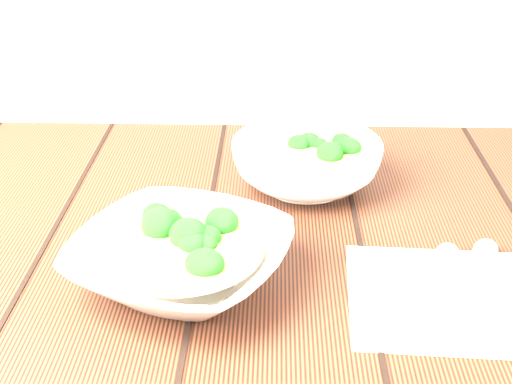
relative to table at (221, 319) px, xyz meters
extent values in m
cube|color=#391C10|center=(0.00, 0.00, 0.10)|extent=(1.20, 0.80, 0.04)
imported|color=silver|center=(-0.04, -0.09, 0.15)|extent=(0.31, 0.31, 0.06)
cylinder|color=#9E7747|center=(-0.04, -0.09, 0.17)|extent=(0.19, 0.19, 0.00)
ellipsoid|color=#1F6C18|center=(-0.01, -0.08, 0.18)|extent=(0.04, 0.04, 0.03)
ellipsoid|color=#1F6C18|center=(-0.02, -0.05, 0.18)|extent=(0.04, 0.04, 0.03)
ellipsoid|color=#1F6C18|center=(-0.06, -0.04, 0.18)|extent=(0.04, 0.04, 0.03)
ellipsoid|color=#1F6C18|center=(-0.07, -0.08, 0.18)|extent=(0.04, 0.04, 0.03)
ellipsoid|color=#1F6C18|center=(-0.07, -0.12, 0.18)|extent=(0.04, 0.04, 0.03)
ellipsoid|color=#1F6C18|center=(-0.03, -0.15, 0.18)|extent=(0.04, 0.04, 0.03)
ellipsoid|color=#1F6C18|center=(-0.01, -0.11, 0.18)|extent=(0.04, 0.04, 0.03)
imported|color=silver|center=(0.12, 0.17, 0.15)|extent=(0.22, 0.22, 0.07)
cylinder|color=#9E7747|center=(0.12, 0.17, 0.18)|extent=(0.17, 0.17, 0.00)
ellipsoid|color=#1F6C18|center=(0.14, 0.17, 0.18)|extent=(0.04, 0.04, 0.03)
ellipsoid|color=#1F6C18|center=(0.12, 0.20, 0.18)|extent=(0.04, 0.04, 0.03)
ellipsoid|color=#1F6C18|center=(0.07, 0.18, 0.18)|extent=(0.04, 0.04, 0.03)
ellipsoid|color=#1F6C18|center=(0.10, 0.15, 0.18)|extent=(0.04, 0.04, 0.03)
ellipsoid|color=#1F6C18|center=(0.14, 0.13, 0.18)|extent=(0.04, 0.04, 0.03)
torus|color=black|center=(-0.05, 0.04, 0.13)|extent=(0.10, 0.10, 0.02)
cube|color=beige|center=(0.27, -0.12, 0.13)|extent=(0.23, 0.20, 0.01)
cylinder|color=#ABA497|center=(0.25, -0.12, 0.14)|extent=(0.05, 0.14, 0.01)
ellipsoid|color=#ABA497|center=(0.28, -0.04, 0.14)|extent=(0.04, 0.06, 0.01)
cylinder|color=#ABA497|center=(0.29, -0.11, 0.14)|extent=(0.06, 0.13, 0.01)
ellipsoid|color=#ABA497|center=(0.33, -0.03, 0.14)|extent=(0.05, 0.06, 0.01)
camera|label=1|loc=(0.07, -0.77, 0.60)|focal=50.00mm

